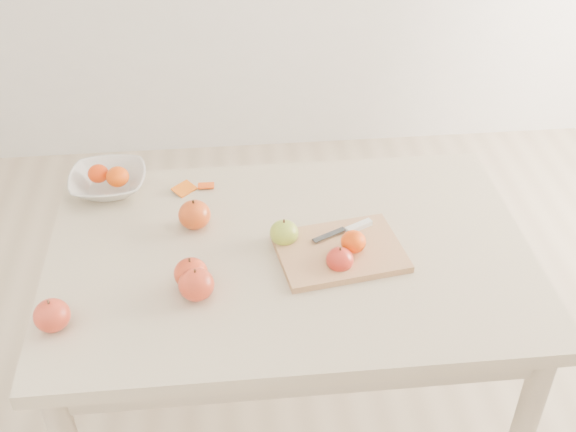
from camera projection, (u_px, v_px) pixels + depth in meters
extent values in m
cube|color=#C6B596|center=(290.00, 257.00, 1.80)|extent=(1.20, 0.80, 0.04)
cylinder|color=#BCAA8E|center=(107.00, 290.00, 2.26)|extent=(0.06, 0.06, 0.71)
cylinder|color=#BCAA8E|center=(444.00, 267.00, 2.34)|extent=(0.06, 0.06, 0.71)
cube|color=tan|center=(340.00, 251.00, 1.77)|extent=(0.33, 0.27, 0.02)
ellipsoid|color=#D94A07|center=(353.00, 242.00, 1.75)|extent=(0.06, 0.06, 0.05)
imported|color=silver|center=(108.00, 182.00, 1.99)|extent=(0.21, 0.21, 0.05)
ellipsoid|color=red|center=(98.00, 173.00, 1.98)|extent=(0.06, 0.06, 0.05)
ellipsoid|color=#D85207|center=(118.00, 177.00, 1.96)|extent=(0.06, 0.06, 0.06)
cube|color=#DA5F0F|center=(184.00, 190.00, 2.00)|extent=(0.07, 0.07, 0.01)
cube|color=#E44D10|center=(206.00, 186.00, 2.01)|extent=(0.05, 0.04, 0.01)
cube|color=white|center=(359.00, 226.00, 1.83)|extent=(0.08, 0.05, 0.01)
cube|color=#383C40|center=(329.00, 235.00, 1.80)|extent=(0.09, 0.06, 0.00)
ellipsoid|color=olive|center=(284.00, 233.00, 1.80)|extent=(0.07, 0.07, 0.07)
ellipsoid|color=#981304|center=(191.00, 273.00, 1.67)|extent=(0.08, 0.08, 0.07)
ellipsoid|color=maroon|center=(52.00, 315.00, 1.56)|extent=(0.08, 0.08, 0.07)
ellipsoid|color=#9D1B0E|center=(194.00, 215.00, 1.85)|extent=(0.08, 0.08, 0.08)
ellipsoid|color=#9F0713|center=(340.00, 260.00, 1.72)|extent=(0.07, 0.07, 0.06)
ellipsoid|color=maroon|center=(196.00, 284.00, 1.64)|extent=(0.08, 0.08, 0.07)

